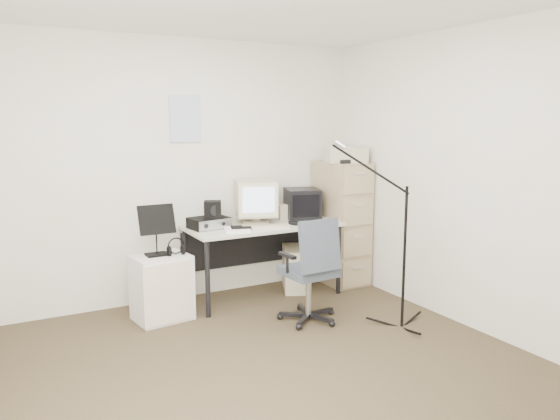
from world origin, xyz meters
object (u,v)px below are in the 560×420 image
desk (263,260)px  side_cart (162,288)px  filing_cabinet (341,223)px  office_chair (309,269)px

desk → side_cart: size_ratio=2.61×
filing_cabinet → desk: (-0.95, -0.03, -0.29)m
filing_cabinet → office_chair: filing_cabinet is taller
office_chair → side_cart: office_chair is taller
side_cart → office_chair: bearing=-37.8°
filing_cabinet → side_cart: (-2.02, -0.18, -0.36)m
desk → office_chair: (0.04, -0.79, 0.10)m
filing_cabinet → office_chair: 1.24m
filing_cabinet → desk: 0.99m
desk → side_cart: (-1.07, -0.15, -0.08)m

